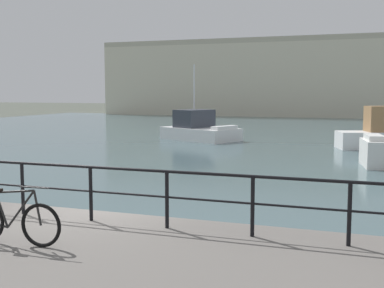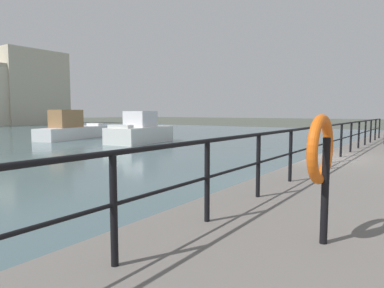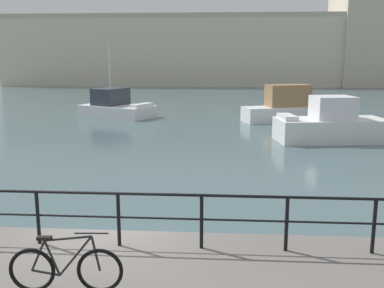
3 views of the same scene
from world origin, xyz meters
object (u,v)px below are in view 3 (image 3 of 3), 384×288
object	(u,v)px
harbor_building	(245,50)
parked_bicycle	(66,269)
moored_red_daysailer	(331,125)
moored_blue_motorboat	(116,107)
moored_green_narrowboat	(297,108)

from	to	relation	value
harbor_building	parked_bicycle	distance (m)	65.28
moored_red_daysailer	moored_blue_motorboat	bearing A→B (deg)	-41.03
moored_blue_motorboat	moored_red_daysailer	bearing A→B (deg)	-6.00
harbor_building	moored_red_daysailer	distance (m)	47.36
moored_green_narrowboat	moored_red_daysailer	xyz separation A→B (m)	(0.56, -7.72, -0.03)
moored_red_daysailer	moored_blue_motorboat	size ratio (longest dim) A/B	0.99
parked_bicycle	moored_green_narrowboat	bearing A→B (deg)	69.89
moored_green_narrowboat	moored_red_daysailer	size ratio (longest dim) A/B	1.38
moored_green_narrowboat	parked_bicycle	xyz separation A→B (m)	(-7.63, -25.55, 0.43)
moored_green_narrowboat	moored_blue_motorboat	xyz separation A→B (m)	(-13.38, 1.13, -0.13)
harbor_building	moored_green_narrowboat	world-z (taller)	harbor_building
harbor_building	parked_bicycle	xyz separation A→B (m)	(-5.66, -64.90, -4.11)
moored_green_narrowboat	parked_bicycle	world-z (taller)	moored_green_narrowboat
moored_green_narrowboat	harbor_building	bearing A→B (deg)	74.48
harbor_building	moored_red_daysailer	world-z (taller)	harbor_building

